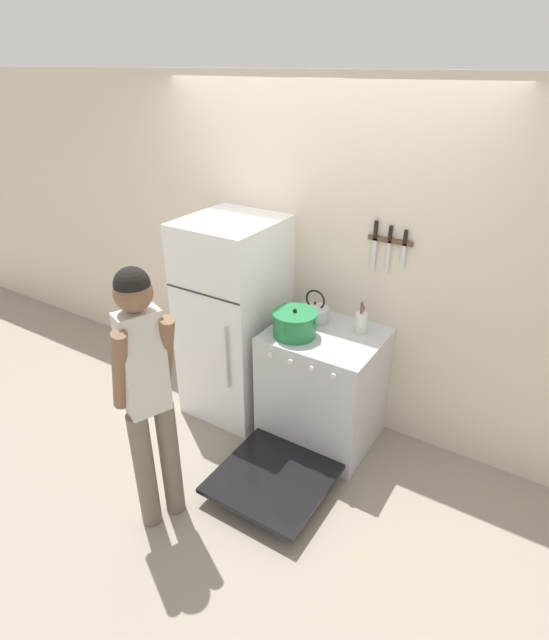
{
  "coord_description": "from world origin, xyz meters",
  "views": [
    {
      "loc": [
        1.63,
        -3.12,
        2.59
      ],
      "look_at": [
        -0.03,
        -0.49,
        0.98
      ],
      "focal_mm": 28.0,
      "sensor_mm": 36.0,
      "label": 1
    }
  ],
  "objects_px": {
    "refrigerator": "(234,319)",
    "utensil_jar": "(361,322)",
    "dutch_oven_pot": "(295,324)",
    "stove_range": "(321,389)",
    "tea_kettle": "(315,312)",
    "person": "(147,390)"
  },
  "relations": [
    {
      "from": "stove_range",
      "to": "dutch_oven_pot",
      "type": "relative_size",
      "value": 3.96
    },
    {
      "from": "tea_kettle",
      "to": "person",
      "type": "xyz_separation_m",
      "value": [
        -0.33,
        -1.37,
        0.0
      ]
    },
    {
      "from": "person",
      "to": "tea_kettle",
      "type": "bearing_deg",
      "value": 8.27
    },
    {
      "from": "refrigerator",
      "to": "dutch_oven_pot",
      "type": "relative_size",
      "value": 4.52
    },
    {
      "from": "dutch_oven_pot",
      "to": "utensil_jar",
      "type": "relative_size",
      "value": 1.48
    },
    {
      "from": "dutch_oven_pot",
      "to": "tea_kettle",
      "type": "relative_size",
      "value": 1.4
    },
    {
      "from": "utensil_jar",
      "to": "stove_range",
      "type": "bearing_deg",
      "value": -137.3
    },
    {
      "from": "stove_range",
      "to": "utensil_jar",
      "type": "height_order",
      "value": "utensil_jar"
    },
    {
      "from": "refrigerator",
      "to": "tea_kettle",
      "type": "xyz_separation_m",
      "value": [
        0.63,
        0.15,
        0.17
      ]
    },
    {
      "from": "refrigerator",
      "to": "utensil_jar",
      "type": "height_order",
      "value": "refrigerator"
    },
    {
      "from": "dutch_oven_pot",
      "to": "person",
      "type": "distance_m",
      "value": 1.14
    },
    {
      "from": "stove_range",
      "to": "dutch_oven_pot",
      "type": "height_order",
      "value": "dutch_oven_pot"
    },
    {
      "from": "utensil_jar",
      "to": "dutch_oven_pot",
      "type": "bearing_deg",
      "value": -143.15
    },
    {
      "from": "refrigerator",
      "to": "utensil_jar",
      "type": "distance_m",
      "value": 1.02
    },
    {
      "from": "stove_range",
      "to": "tea_kettle",
      "type": "distance_m",
      "value": 0.57
    },
    {
      "from": "utensil_jar",
      "to": "tea_kettle",
      "type": "bearing_deg",
      "value": -178.9
    },
    {
      "from": "person",
      "to": "refrigerator",
      "type": "bearing_deg",
      "value": 35.7
    },
    {
      "from": "stove_range",
      "to": "person",
      "type": "distance_m",
      "value": 1.39
    },
    {
      "from": "tea_kettle",
      "to": "utensil_jar",
      "type": "xyz_separation_m",
      "value": [
        0.36,
        0.01,
        0.01
      ]
    },
    {
      "from": "stove_range",
      "to": "dutch_oven_pot",
      "type": "xyz_separation_m",
      "value": [
        -0.18,
        -0.1,
        0.54
      ]
    },
    {
      "from": "tea_kettle",
      "to": "refrigerator",
      "type": "bearing_deg",
      "value": -166.56
    },
    {
      "from": "dutch_oven_pot",
      "to": "tea_kettle",
      "type": "distance_m",
      "value": 0.27
    }
  ]
}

